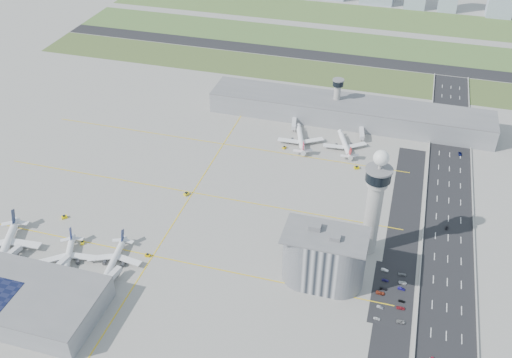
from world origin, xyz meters
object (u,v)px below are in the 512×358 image
(car_lot_4, at_px, (385,280))
(admin_building, at_px, (324,258))
(car_lot_3, at_px, (384,289))
(car_hw_4, at_px, (443,112))
(tug_1, at_px, (82,243))
(tug_3, at_px, (186,194))
(jet_bridge_near_0, at_px, (1,264))
(car_lot_0, at_px, (377,318))
(car_hw_2, at_px, (460,154))
(airplane_near_b, at_px, (67,256))
(car_lot_6, at_px, (401,322))
(car_lot_9, at_px, (401,289))
(car_hw_1, at_px, (447,228))
(tug_4, at_px, (284,147))
(car_lot_1, at_px, (380,307))
(tug_5, at_px, (357,167))
(car_lot_5, at_px, (385,270))
(control_tower, at_px, (375,199))
(airplane_far_b, at_px, (345,141))
(car_lot_2, at_px, (380,293))
(car_lot_11, at_px, (402,274))
(tug_2, at_px, (148,255))
(secondary_tower, at_px, (337,95))
(airplane_near_a, at_px, (5,242))
(tug_0, at_px, (64,217))
(airplane_far_a, at_px, (301,136))
(car_lot_10, at_px, (403,283))
(airplane_near_c, at_px, (113,257))
(jet_bridge_near_1, at_px, (51,276))
(car_lot_8, at_px, (402,301))
(jet_bridge_far_1, at_px, (361,130))
(car_lot_7, at_px, (401,308))
(jet_bridge_near_2, at_px, (103,287))

(car_lot_4, bearing_deg, admin_building, 106.28)
(car_lot_3, relative_size, car_hw_4, 1.02)
(tug_1, height_order, tug_3, tug_3)
(jet_bridge_near_0, bearing_deg, car_lot_0, -74.13)
(car_hw_2, bearing_deg, airplane_near_b, -144.07)
(jet_bridge_near_0, bearing_deg, admin_building, -66.70)
(car_lot_4, relative_size, car_lot_6, 0.83)
(car_lot_9, bearing_deg, car_hw_1, -14.27)
(tug_4, distance_m, car_lot_1, 152.43)
(tug_5, xyz_separation_m, car_lot_1, (27.96, -118.36, -0.41))
(tug_5, xyz_separation_m, car_lot_5, (27.57, -91.73, -0.33))
(control_tower, xyz_separation_m, tug_4, (-68.96, 88.38, -34.22))
(airplane_far_b, bearing_deg, car_lot_2, 175.70)
(airplane_far_b, relative_size, car_lot_0, 11.23)
(car_lot_2, bearing_deg, admin_building, 88.97)
(car_lot_4, bearing_deg, tug_3, 74.46)
(car_hw_4, bearing_deg, car_lot_11, -93.98)
(tug_2, xyz_separation_m, car_lot_11, (134.79, 23.60, -0.21))
(tug_4, xyz_separation_m, car_lot_0, (79.49, -137.27, -0.26))
(car_lot_9, bearing_deg, car_lot_6, -169.32)
(secondary_tower, relative_size, car_hw_4, 8.62)
(airplane_near_b, distance_m, tug_2, 42.38)
(admin_building, relative_size, car_lot_0, 12.80)
(airplane_near_a, distance_m, car_hw_1, 248.66)
(tug_0, distance_m, tug_1, 27.82)
(control_tower, distance_m, airplane_far_a, 119.69)
(tug_4, bearing_deg, airplane_far_a, -108.05)
(airplane_near_b, relative_size, airplane_far_b, 1.00)
(car_lot_1, bearing_deg, car_lot_10, -18.34)
(tug_0, distance_m, car_lot_10, 196.78)
(tug_4, height_order, car_hw_4, tug_4)
(tug_3, relative_size, car_lot_9, 0.91)
(car_hw_4, bearing_deg, airplane_near_c, -125.68)
(secondary_tower, xyz_separation_m, car_lot_11, (62.17, -157.36, -18.21))
(jet_bridge_near_1, distance_m, car_lot_3, 171.61)
(car_lot_8, bearing_deg, tug_5, 22.64)
(tug_1, distance_m, car_hw_2, 255.44)
(airplane_far_b, height_order, car_lot_3, airplane_far_b)
(jet_bridge_near_0, relative_size, car_hw_1, 4.02)
(jet_bridge_far_1, height_order, tug_3, jet_bridge_far_1)
(jet_bridge_near_1, bearing_deg, admin_building, -63.88)
(tug_0, xyz_separation_m, car_lot_10, (196.77, 1.21, -0.38))
(jet_bridge_far_1, bearing_deg, tug_5, -5.91)
(tug_5, relative_size, car_lot_8, 1.02)
(car_lot_5, relative_size, car_lot_7, 0.92)
(airplane_near_b, bearing_deg, airplane_far_b, 119.11)
(secondary_tower, relative_size, car_lot_7, 7.61)
(airplane_far_b, distance_m, car_lot_11, 126.46)
(admin_building, height_order, car_lot_10, admin_building)
(jet_bridge_near_2, relative_size, car_lot_6, 3.24)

